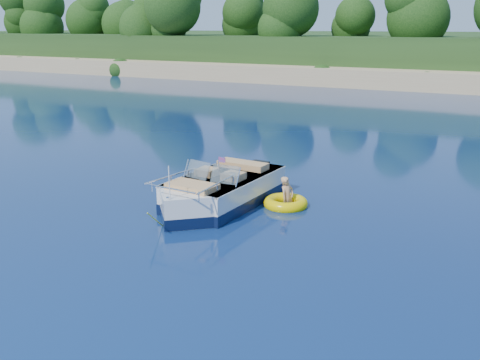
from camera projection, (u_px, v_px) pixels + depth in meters
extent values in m
plane|color=#09153F|center=(126.00, 239.00, 12.90)|extent=(160.00, 160.00, 0.00)
cube|color=tan|center=(412.00, 81.00, 45.25)|extent=(170.00, 8.00, 2.00)
cube|color=#1F3816|center=(451.00, 58.00, 68.19)|extent=(170.00, 56.00, 6.00)
cylinder|color=black|center=(48.00, 43.00, 66.87)|extent=(0.44, 0.44, 2.80)
sphere|color=black|center=(46.00, 21.00, 66.13)|extent=(4.62, 4.62, 4.62)
cylinder|color=black|center=(237.00, 45.00, 54.55)|extent=(0.44, 0.44, 3.20)
sphere|color=black|center=(237.00, 14.00, 53.71)|extent=(5.28, 5.28, 5.28)
cylinder|color=black|center=(423.00, 45.00, 47.89)|extent=(0.44, 0.44, 3.60)
sphere|color=black|center=(427.00, 5.00, 46.94)|extent=(5.94, 5.94, 5.94)
cube|color=silver|center=(225.00, 192.00, 15.53)|extent=(2.26, 3.88, 1.04)
cube|color=silver|center=(189.00, 210.00, 14.07)|extent=(1.97, 1.97, 1.04)
cube|color=black|center=(225.00, 197.00, 15.57)|extent=(2.29, 3.92, 0.30)
cube|color=black|center=(189.00, 215.00, 14.11)|extent=(2.01, 2.01, 0.30)
cube|color=#A57E57|center=(231.00, 180.00, 15.69)|extent=(1.78, 2.73, 0.10)
cube|color=silver|center=(225.00, 176.00, 15.39)|extent=(2.30, 3.88, 0.06)
cube|color=black|center=(260.00, 175.00, 17.19)|extent=(0.57, 0.39, 0.89)
cube|color=#8C9EA5|center=(198.00, 170.00, 14.97)|extent=(0.81, 0.42, 0.48)
cube|color=#8C9EA5|center=(225.00, 174.00, 14.52)|extent=(0.79, 0.31, 0.48)
cube|color=tan|center=(207.00, 175.00, 15.40)|extent=(0.58, 0.58, 0.40)
cube|color=tan|center=(233.00, 180.00, 14.96)|extent=(0.58, 0.58, 0.40)
cube|color=tan|center=(243.00, 168.00, 16.19)|extent=(1.58, 0.66, 0.38)
cube|color=tan|center=(192.00, 190.00, 14.09)|extent=(1.36, 0.84, 0.34)
cylinder|color=silver|center=(169.00, 182.00, 13.20)|extent=(0.03, 0.03, 0.84)
cube|color=red|center=(222.00, 160.00, 14.45)|extent=(0.22, 0.03, 0.14)
cube|color=silver|center=(169.00, 198.00, 13.27)|extent=(0.10, 0.07, 0.05)
cylinder|color=yellow|center=(156.00, 220.00, 13.20)|extent=(0.31, 1.03, 0.76)
torus|color=yellow|center=(286.00, 203.00, 15.27)|extent=(1.43, 1.43, 0.34)
torus|color=red|center=(286.00, 203.00, 15.27)|extent=(1.18, 1.18, 0.11)
imported|color=tan|center=(288.00, 205.00, 15.36)|extent=(0.48, 0.77, 1.39)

